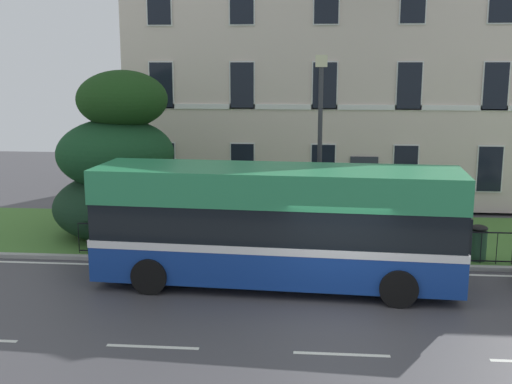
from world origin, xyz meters
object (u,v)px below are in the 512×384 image
(evergreen_tree, at_px, (118,168))
(single_decker_bus, at_px, (277,225))
(georgian_townhouse, at_px, (359,60))
(litter_bin, at_px, (478,242))
(street_lamp_post, at_px, (320,139))

(evergreen_tree, height_order, single_decker_bus, evergreen_tree)
(georgian_townhouse, bearing_deg, litter_bin, -75.14)
(georgian_townhouse, relative_size, street_lamp_post, 3.28)
(single_decker_bus, distance_m, street_lamp_post, 3.89)
(single_decker_bus, bearing_deg, street_lamp_post, 73.31)
(evergreen_tree, relative_size, litter_bin, 5.35)
(single_decker_bus, relative_size, street_lamp_post, 1.62)
(evergreen_tree, distance_m, single_decker_bus, 7.32)
(georgian_townhouse, xyz_separation_m, single_decker_bus, (-2.99, -13.47, -4.41))
(street_lamp_post, height_order, litter_bin, street_lamp_post)
(evergreen_tree, bearing_deg, litter_bin, -10.19)
(georgian_townhouse, height_order, street_lamp_post, georgian_townhouse)
(georgian_townhouse, bearing_deg, street_lamp_post, -100.14)
(street_lamp_post, xyz_separation_m, litter_bin, (4.77, -0.75, -2.97))
(georgian_townhouse, distance_m, evergreen_tree, 13.02)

